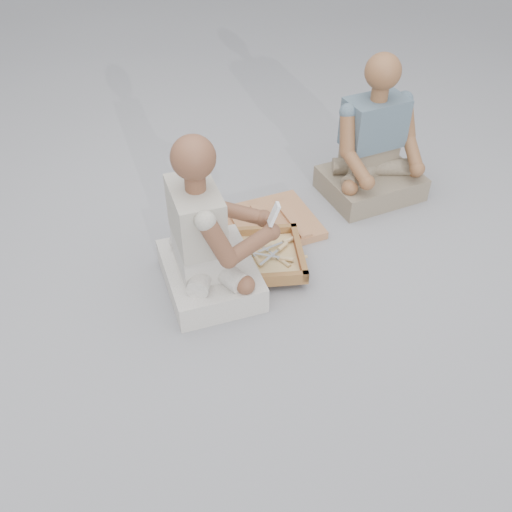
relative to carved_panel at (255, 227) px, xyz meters
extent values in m
plane|color=gray|center=(-0.07, -0.66, -0.02)|extent=(60.00, 60.00, 0.00)
cube|color=#99663B|center=(0.00, 0.00, 0.00)|extent=(0.75, 0.59, 0.04)
cube|color=brown|center=(-0.06, -0.30, 0.03)|extent=(0.52, 0.43, 0.02)
cube|color=brown|center=(-0.05, -0.11, 0.06)|extent=(0.50, 0.06, 0.05)
cube|color=brown|center=(-0.07, -0.49, 0.06)|extent=(0.50, 0.06, 0.05)
cube|color=brown|center=(0.17, -0.31, 0.06)|extent=(0.05, 0.40, 0.05)
cube|color=brown|center=(-0.30, -0.29, 0.06)|extent=(0.05, 0.40, 0.05)
cube|color=#DBBF81|center=(-0.06, -0.30, 0.04)|extent=(0.46, 0.37, 0.01)
cube|color=silver|center=(0.02, -0.34, 0.06)|extent=(0.12, 0.11, 0.00)
cylinder|color=#A28155|center=(0.10, -0.26, 0.06)|extent=(0.07, 0.06, 0.02)
cube|color=silver|center=(0.00, -0.32, 0.06)|extent=(0.14, 0.07, 0.00)
cylinder|color=#A28155|center=(0.10, -0.36, 0.06)|extent=(0.07, 0.05, 0.02)
cube|color=silver|center=(-0.18, -0.35, 0.05)|extent=(0.08, 0.14, 0.00)
cylinder|color=#A28155|center=(-0.13, -0.25, 0.05)|extent=(0.05, 0.07, 0.02)
cube|color=silver|center=(-0.18, -0.20, 0.06)|extent=(0.13, 0.10, 0.00)
cylinder|color=#A28155|center=(-0.09, -0.27, 0.06)|extent=(0.07, 0.06, 0.02)
cube|color=silver|center=(0.04, -0.26, 0.06)|extent=(0.14, 0.07, 0.00)
cylinder|color=#A28155|center=(0.14, -0.22, 0.06)|extent=(0.07, 0.05, 0.02)
cube|color=silver|center=(0.03, -0.28, 0.05)|extent=(0.09, 0.13, 0.00)
cylinder|color=#A28155|center=(0.09, -0.37, 0.05)|extent=(0.06, 0.07, 0.02)
cube|color=silver|center=(-0.14, -0.24, 0.06)|extent=(0.15, 0.06, 0.00)
cylinder|color=#A28155|center=(-0.03, -0.21, 0.06)|extent=(0.07, 0.04, 0.02)
cube|color=silver|center=(-0.09, -0.23, 0.05)|extent=(0.15, 0.02, 0.00)
cylinder|color=#A28155|center=(0.02, -0.23, 0.05)|extent=(0.07, 0.02, 0.02)
cube|color=silver|center=(-0.06, -0.24, 0.05)|extent=(0.04, 0.15, 0.00)
cylinder|color=#A28155|center=(-0.04, -0.35, 0.05)|extent=(0.04, 0.07, 0.02)
cube|color=#DBBF81|center=(0.23, -0.26, -0.02)|extent=(0.02, 0.02, 0.00)
cube|color=#DBBF81|center=(0.25, 0.08, -0.02)|extent=(0.02, 0.02, 0.00)
cube|color=#DBBF81|center=(-0.36, -0.54, -0.02)|extent=(0.02, 0.02, 0.00)
cube|color=#DBBF81|center=(-0.40, -0.35, -0.02)|extent=(0.02, 0.02, 0.00)
cube|color=#DBBF81|center=(-0.21, -0.03, -0.02)|extent=(0.02, 0.02, 0.00)
cube|color=#DBBF81|center=(-0.30, -0.11, -0.02)|extent=(0.02, 0.02, 0.00)
cube|color=#DBBF81|center=(-0.16, -0.03, -0.02)|extent=(0.02, 0.02, 0.00)
cube|color=#DBBF81|center=(0.12, -0.31, -0.02)|extent=(0.02, 0.02, 0.00)
cube|color=#DBBF81|center=(0.08, 0.05, -0.02)|extent=(0.02, 0.02, 0.00)
cube|color=beige|center=(-0.28, -0.40, 0.05)|extent=(0.50, 0.59, 0.14)
cube|color=beige|center=(-0.34, -0.41, 0.20)|extent=(0.23, 0.32, 0.16)
cube|color=#B9B1A4|center=(-0.33, -0.41, 0.41)|extent=(0.25, 0.36, 0.27)
sphere|color=brown|center=(-0.32, -0.41, 0.71)|extent=(0.19, 0.19, 0.19)
sphere|color=brown|center=(-0.01, -0.30, 0.28)|extent=(0.09, 0.09, 0.09)
sphere|color=brown|center=(0.01, -0.40, 0.28)|extent=(0.09, 0.09, 0.09)
cube|color=#7F715B|center=(0.73, 0.25, 0.05)|extent=(0.63, 0.55, 0.14)
cube|color=#7F715B|center=(0.71, 0.31, 0.20)|extent=(0.33, 0.26, 0.17)
cube|color=slate|center=(0.72, 0.30, 0.42)|extent=(0.37, 0.28, 0.28)
sphere|color=brown|center=(0.72, 0.29, 0.72)|extent=(0.19, 0.19, 0.19)
sphere|color=brown|center=(0.94, 0.12, 0.21)|extent=(0.09, 0.09, 0.09)
sphere|color=brown|center=(0.62, 0.03, 0.21)|extent=(0.09, 0.09, 0.09)
cube|color=white|center=(0.02, -0.40, 0.38)|extent=(0.05, 0.05, 0.11)
cube|color=black|center=(0.02, -0.40, 0.39)|extent=(0.02, 0.04, 0.04)
camera|label=1|loc=(-0.38, -2.45, 1.91)|focal=40.00mm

